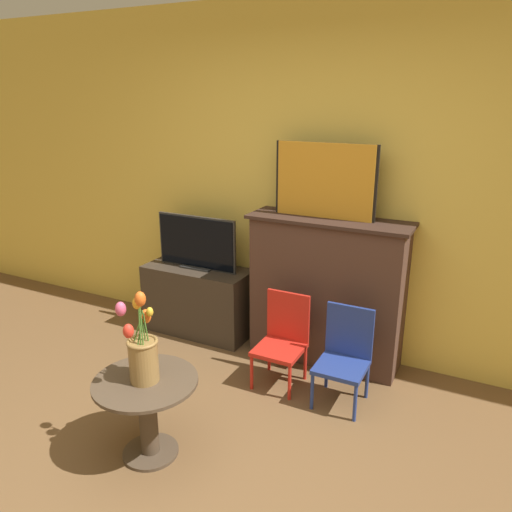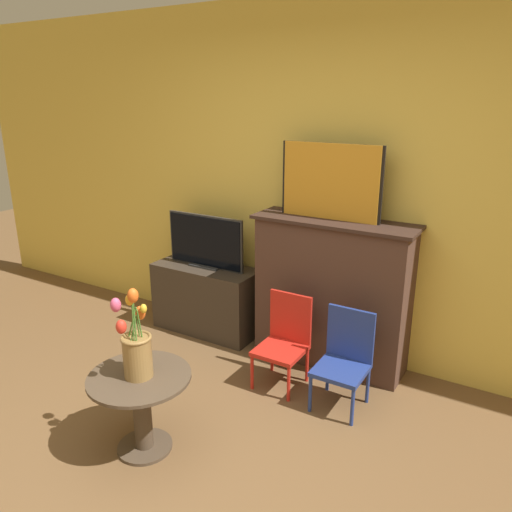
# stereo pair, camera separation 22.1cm
# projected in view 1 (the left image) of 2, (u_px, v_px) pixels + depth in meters

# --- Properties ---
(wall_back) EXTENTS (8.00, 0.06, 2.70)m
(wall_back) POSITION_uv_depth(u_px,v_px,m) (323.00, 186.00, 3.82)
(wall_back) COLOR #EAC651
(wall_back) RESTS_ON ground
(fireplace_mantel) EXTENTS (1.21, 0.39, 1.15)m
(fireplace_mantel) POSITION_uv_depth(u_px,v_px,m) (327.00, 290.00, 3.82)
(fireplace_mantel) COLOR #4C3328
(fireplace_mantel) RESTS_ON ground
(painting) EXTENTS (0.76, 0.03, 0.54)m
(painting) POSITION_uv_depth(u_px,v_px,m) (325.00, 181.00, 3.59)
(painting) COLOR black
(painting) RESTS_ON fireplace_mantel
(tv_stand) EXTENTS (0.94, 0.40, 0.60)m
(tv_stand) POSITION_uv_depth(u_px,v_px,m) (198.00, 300.00, 4.37)
(tv_stand) COLOR #382D23
(tv_stand) RESTS_ON ground
(tv_monitor) EXTENTS (0.75, 0.12, 0.45)m
(tv_monitor) POSITION_uv_depth(u_px,v_px,m) (197.00, 243.00, 4.21)
(tv_monitor) COLOR #2D2D2D
(tv_monitor) RESTS_ON tv_stand
(chair_red) EXTENTS (0.33, 0.33, 0.66)m
(chair_red) POSITION_uv_depth(u_px,v_px,m) (283.00, 337.00, 3.59)
(chair_red) COLOR red
(chair_red) RESTS_ON ground
(chair_blue) EXTENTS (0.33, 0.33, 0.66)m
(chair_blue) POSITION_uv_depth(u_px,v_px,m) (345.00, 353.00, 3.37)
(chair_blue) COLOR navy
(chair_blue) RESTS_ON ground
(side_table) EXTENTS (0.59, 0.59, 0.49)m
(side_table) POSITION_uv_depth(u_px,v_px,m) (147.00, 406.00, 2.84)
(side_table) COLOR #4C3D2D
(side_table) RESTS_ON ground
(vase_tulips) EXTENTS (0.23, 0.21, 0.56)m
(vase_tulips) POSITION_uv_depth(u_px,v_px,m) (142.00, 352.00, 2.73)
(vase_tulips) COLOR olive
(vase_tulips) RESTS_ON side_table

